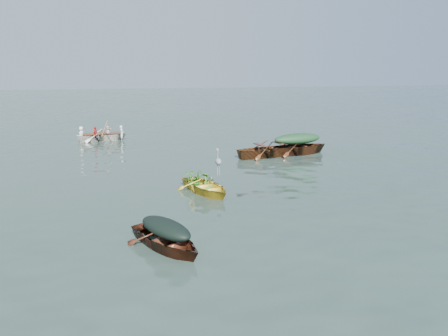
{
  "coord_description": "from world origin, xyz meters",
  "views": [
    {
      "loc": [
        -3.34,
        -13.52,
        4.2
      ],
      "look_at": [
        0.19,
        1.75,
        0.5
      ],
      "focal_mm": 35.0,
      "sensor_mm": 36.0,
      "label": 1
    }
  ],
  "objects_px": {
    "heron": "(218,166)",
    "rowed_boat": "(102,141)",
    "open_wooden_boat": "(269,157)",
    "yellow_dinghy": "(206,193)",
    "dark_covered_boat": "(166,248)",
    "green_tarp_boat": "(297,154)"
  },
  "relations": [
    {
      "from": "rowed_boat",
      "to": "heron",
      "type": "relative_size",
      "value": 4.14
    },
    {
      "from": "rowed_boat",
      "to": "open_wooden_boat",
      "type": "bearing_deg",
      "value": -133.2
    },
    {
      "from": "heron",
      "to": "yellow_dinghy",
      "type": "bearing_deg",
      "value": -174.81
    },
    {
      "from": "dark_covered_boat",
      "to": "open_wooden_boat",
      "type": "distance_m",
      "value": 11.13
    },
    {
      "from": "yellow_dinghy",
      "to": "dark_covered_boat",
      "type": "distance_m",
      "value": 4.64
    },
    {
      "from": "yellow_dinghy",
      "to": "open_wooden_boat",
      "type": "xyz_separation_m",
      "value": [
        4.0,
        5.22,
        0.0
      ]
    },
    {
      "from": "yellow_dinghy",
      "to": "heron",
      "type": "xyz_separation_m",
      "value": [
        0.49,
        0.25,
        0.86
      ]
    },
    {
      "from": "dark_covered_boat",
      "to": "heron",
      "type": "height_order",
      "value": "heron"
    },
    {
      "from": "dark_covered_boat",
      "to": "open_wooden_boat",
      "type": "xyz_separation_m",
      "value": [
        5.76,
        9.52,
        0.0
      ]
    },
    {
      "from": "open_wooden_boat",
      "to": "rowed_boat",
      "type": "distance_m",
      "value": 10.07
    },
    {
      "from": "green_tarp_boat",
      "to": "yellow_dinghy",
      "type": "bearing_deg",
      "value": 126.47
    },
    {
      "from": "dark_covered_boat",
      "to": "heron",
      "type": "distance_m",
      "value": 5.14
    },
    {
      "from": "green_tarp_boat",
      "to": "heron",
      "type": "xyz_separation_m",
      "value": [
        -5.01,
        -5.19,
        0.86
      ]
    },
    {
      "from": "yellow_dinghy",
      "to": "dark_covered_boat",
      "type": "relative_size",
      "value": 0.96
    },
    {
      "from": "heron",
      "to": "rowed_boat",
      "type": "bearing_deg",
      "value": 89.64
    },
    {
      "from": "open_wooden_boat",
      "to": "yellow_dinghy",
      "type": "bearing_deg",
      "value": 130.57
    },
    {
      "from": "green_tarp_boat",
      "to": "rowed_boat",
      "type": "distance_m",
      "value": 11.16
    },
    {
      "from": "yellow_dinghy",
      "to": "dark_covered_boat",
      "type": "xyz_separation_m",
      "value": [
        -1.76,
        -4.3,
        0.0
      ]
    },
    {
      "from": "dark_covered_boat",
      "to": "rowed_boat",
      "type": "height_order",
      "value": "rowed_boat"
    },
    {
      "from": "dark_covered_boat",
      "to": "green_tarp_boat",
      "type": "height_order",
      "value": "green_tarp_boat"
    },
    {
      "from": "dark_covered_boat",
      "to": "open_wooden_boat",
      "type": "bearing_deg",
      "value": 29.41
    },
    {
      "from": "rowed_boat",
      "to": "green_tarp_boat",
      "type": "bearing_deg",
      "value": -127.46
    }
  ]
}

